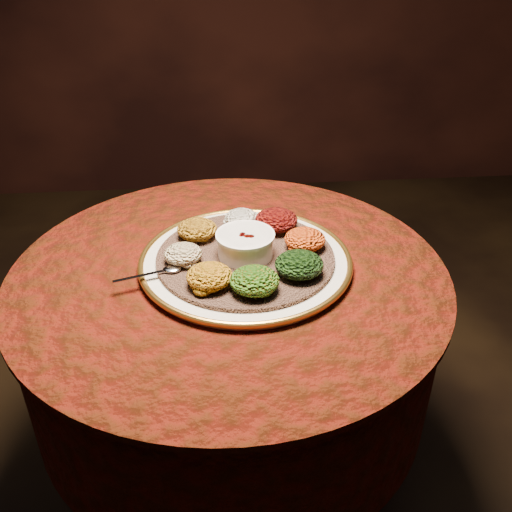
{
  "coord_description": "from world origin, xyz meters",
  "views": [
    {
      "loc": [
        -0.03,
        -1.04,
        1.42
      ],
      "look_at": [
        0.06,
        0.01,
        0.76
      ],
      "focal_mm": 40.0,
      "sensor_mm": 36.0,
      "label": 1
    }
  ],
  "objects": [
    {
      "name": "portion_kik",
      "position": [
        -0.04,
        -0.1,
        0.78
      ],
      "size": [
        0.09,
        0.09,
        0.04
      ],
      "primitive_type": "ellipsoid",
      "color": "#C16F11",
      "rests_on": "injera"
    },
    {
      "name": "portion_ayib",
      "position": [
        0.04,
        0.15,
        0.78
      ],
      "size": [
        0.08,
        0.08,
        0.04
      ],
      "primitive_type": "ellipsoid",
      "color": "beige",
      "rests_on": "injera"
    },
    {
      "name": "portion_mixveg",
      "position": [
        0.05,
        -0.12,
        0.79
      ],
      "size": [
        0.1,
        0.09,
        0.05
      ],
      "primitive_type": "ellipsoid",
      "color": "#A8450A",
      "rests_on": "injera"
    },
    {
      "name": "platter",
      "position": [
        0.04,
        0.01,
        0.75
      ],
      "size": [
        0.6,
        0.6,
        0.02
      ],
      "rotation": [
        0.0,
        0.0,
        -0.44
      ],
      "color": "silver",
      "rests_on": "table"
    },
    {
      "name": "portion_gomen",
      "position": [
        0.14,
        -0.07,
        0.79
      ],
      "size": [
        0.1,
        0.1,
        0.05
      ],
      "primitive_type": "ellipsoid",
      "color": "black",
      "rests_on": "injera"
    },
    {
      "name": "stew_bowl",
      "position": [
        0.04,
        0.01,
        0.79
      ],
      "size": [
        0.13,
        0.13,
        0.05
      ],
      "color": "white",
      "rests_on": "injera"
    },
    {
      "name": "portion_tikil",
      "position": [
        0.17,
        0.03,
        0.78
      ],
      "size": [
        0.09,
        0.09,
        0.04
      ],
      "primitive_type": "ellipsoid",
      "color": "#AD5C0E",
      "rests_on": "injera"
    },
    {
      "name": "spoon",
      "position": [
        -0.13,
        -0.04,
        0.77
      ],
      "size": [
        0.14,
        0.06,
        0.01
      ],
      "rotation": [
        0.0,
        0.0,
        -2.84
      ],
      "color": "silver",
      "rests_on": "injera"
    },
    {
      "name": "portion_kitfo",
      "position": [
        0.12,
        0.12,
        0.79
      ],
      "size": [
        0.1,
        0.1,
        0.05
      ],
      "primitive_type": "ellipsoid",
      "color": "black",
      "rests_on": "injera"
    },
    {
      "name": "portion_shiro",
      "position": [
        -0.07,
        0.1,
        0.78
      ],
      "size": [
        0.09,
        0.09,
        0.04
      ],
      "primitive_type": "ellipsoid",
      "color": "#A36E13",
      "rests_on": "injera"
    },
    {
      "name": "portion_timatim",
      "position": [
        -0.1,
        -0.0,
        0.78
      ],
      "size": [
        0.08,
        0.08,
        0.04
      ],
      "primitive_type": "ellipsoid",
      "color": "maroon",
      "rests_on": "injera"
    },
    {
      "name": "table",
      "position": [
        0.0,
        0.0,
        0.55
      ],
      "size": [
        0.96,
        0.96,
        0.73
      ],
      "color": "black",
      "rests_on": "ground"
    },
    {
      "name": "injera",
      "position": [
        0.04,
        0.01,
        0.76
      ],
      "size": [
        0.43,
        0.43,
        0.01
      ],
      "primitive_type": "cylinder",
      "rotation": [
        0.0,
        0.0,
        -0.1
      ],
      "color": "brown",
      "rests_on": "platter"
    }
  ]
}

